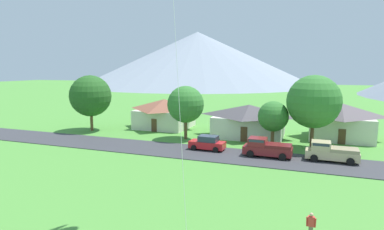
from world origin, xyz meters
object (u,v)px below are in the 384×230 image
(house_left_center, at_px, (249,120))
(tree_near_left, at_px, (314,102))
(house_right_center, at_px, (164,113))
(pickup_truck_sand_east_side, at_px, (330,152))
(watcher_person, at_px, (311,226))
(tree_right_of_center, at_px, (273,117))
(parked_car_red_mid_west, at_px, (207,143))
(tree_center, at_px, (91,96))
(pickup_truck_maroon_west_side, at_px, (266,148))
(tree_left_of_center, at_px, (186,104))
(house_rightmost, at_px, (340,120))

(house_left_center, distance_m, tree_near_left, 10.17)
(house_right_center, height_order, pickup_truck_sand_east_side, house_right_center)
(pickup_truck_sand_east_side, bearing_deg, tree_near_left, 111.36)
(pickup_truck_sand_east_side, distance_m, watcher_person, 17.52)
(house_right_center, relative_size, tree_right_of_center, 1.54)
(watcher_person, bearing_deg, parked_car_red_mid_west, 123.76)
(tree_center, relative_size, pickup_truck_maroon_west_side, 1.64)
(tree_right_of_center, bearing_deg, house_left_center, 129.73)
(house_left_center, height_order, pickup_truck_sand_east_side, house_left_center)
(pickup_truck_sand_east_side, bearing_deg, tree_center, 170.96)
(tree_left_of_center, relative_size, tree_center, 0.85)
(house_right_center, xyz_separation_m, watcher_person, (22.74, -29.12, -1.54))
(house_right_center, distance_m, pickup_truck_sand_east_side, 27.21)
(tree_left_of_center, bearing_deg, tree_near_left, -0.24)
(house_right_center, relative_size, house_rightmost, 1.01)
(tree_near_left, bearing_deg, watcher_person, -89.79)
(tree_near_left, height_order, tree_center, tree_near_left)
(tree_right_of_center, height_order, pickup_truck_sand_east_side, tree_right_of_center)
(parked_car_red_mid_west, height_order, watcher_person, parked_car_red_mid_west)
(tree_left_of_center, bearing_deg, watcher_person, -53.74)
(parked_car_red_mid_west, distance_m, watcher_person, 20.98)
(house_right_center, bearing_deg, tree_near_left, -16.97)
(parked_car_red_mid_west, relative_size, watcher_person, 2.54)
(house_rightmost, bearing_deg, house_left_center, -165.05)
(tree_near_left, distance_m, parked_car_red_mid_west, 13.44)
(parked_car_red_mid_west, xyz_separation_m, pickup_truck_sand_east_side, (13.45, -0.02, 0.19))
(watcher_person, bearing_deg, tree_left_of_center, 126.26)
(house_left_center, xyz_separation_m, tree_right_of_center, (3.83, -4.61, 1.38))
(house_left_center, distance_m, house_rightmost, 12.45)
(tree_near_left, bearing_deg, pickup_truck_maroon_west_side, -131.00)
(house_right_center, bearing_deg, pickup_truck_sand_east_side, -25.49)
(tree_center, distance_m, pickup_truck_maroon_west_side, 28.55)
(house_rightmost, height_order, tree_left_of_center, tree_left_of_center)
(house_rightmost, height_order, pickup_truck_maroon_west_side, house_rightmost)
(tree_left_of_center, bearing_deg, tree_center, 177.95)
(tree_near_left, height_order, tree_left_of_center, tree_near_left)
(house_rightmost, bearing_deg, pickup_truck_maroon_west_side, -122.12)
(pickup_truck_maroon_west_side, height_order, watcher_person, pickup_truck_maroon_west_side)
(tree_right_of_center, bearing_deg, watcher_person, -78.10)
(tree_left_of_center, height_order, pickup_truck_sand_east_side, tree_left_of_center)
(tree_center, height_order, parked_car_red_mid_west, tree_center)
(pickup_truck_maroon_west_side, distance_m, watcher_person, 17.52)
(tree_right_of_center, xyz_separation_m, parked_car_red_mid_west, (-6.98, -4.74, -2.88))
(tree_right_of_center, distance_m, pickup_truck_maroon_west_side, 5.96)
(pickup_truck_maroon_west_side, bearing_deg, house_rightmost, 57.88)
(tree_left_of_center, bearing_deg, house_right_center, 133.07)
(tree_center, relative_size, tree_right_of_center, 1.52)
(tree_near_left, height_order, pickup_truck_sand_east_side, tree_near_left)
(pickup_truck_maroon_west_side, xyz_separation_m, watcher_person, (4.72, -16.87, -0.18))
(house_right_center, xyz_separation_m, tree_center, (-9.55, -6.28, 3.00))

